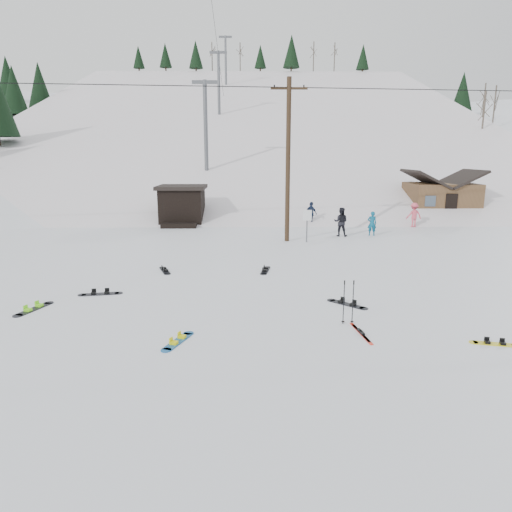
{
  "coord_description": "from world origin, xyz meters",
  "views": [
    {
      "loc": [
        -0.21,
        -11.99,
        4.9
      ],
      "look_at": [
        0.04,
        3.7,
        1.4
      ],
      "focal_mm": 32.0,
      "sensor_mm": 36.0,
      "label": 1
    }
  ],
  "objects_px": {
    "hero_skis": "(361,333)",
    "hero_snowboard": "(178,341)",
    "utility_pole": "(288,159)",
    "cabin": "(440,199)"
  },
  "relations": [
    {
      "from": "hero_snowboard",
      "to": "hero_skis",
      "type": "height_order",
      "value": "hero_snowboard"
    },
    {
      "from": "utility_pole",
      "to": "hero_snowboard",
      "type": "height_order",
      "value": "utility_pole"
    },
    {
      "from": "hero_skis",
      "to": "hero_snowboard",
      "type": "bearing_deg",
      "value": 178.45
    },
    {
      "from": "cabin",
      "to": "hero_skis",
      "type": "bearing_deg",
      "value": -116.65
    },
    {
      "from": "utility_pole",
      "to": "hero_skis",
      "type": "xyz_separation_m",
      "value": [
        0.92,
        -14.06,
        -4.66
      ]
    },
    {
      "from": "hero_snowboard",
      "to": "cabin",
      "type": "bearing_deg",
      "value": -13.78
    },
    {
      "from": "cabin",
      "to": "hero_skis",
      "type": "relative_size",
      "value": 3.35
    },
    {
      "from": "utility_pole",
      "to": "hero_skis",
      "type": "height_order",
      "value": "utility_pole"
    },
    {
      "from": "utility_pole",
      "to": "hero_snowboard",
      "type": "distance_m",
      "value": 15.82
    },
    {
      "from": "hero_snowboard",
      "to": "utility_pole",
      "type": "bearing_deg",
      "value": 5.31
    }
  ]
}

